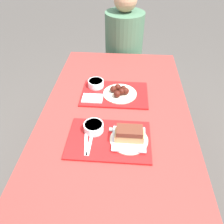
# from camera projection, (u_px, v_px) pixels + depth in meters

# --- Properties ---
(ground_plane) EXTENTS (12.00, 12.00, 0.00)m
(ground_plane) POSITION_uv_depth(u_px,v_px,m) (115.00, 178.00, 1.84)
(ground_plane) COLOR #4C4742
(picnic_table) EXTENTS (0.93, 1.64, 0.73)m
(picnic_table) POSITION_uv_depth(u_px,v_px,m) (116.00, 123.00, 1.42)
(picnic_table) COLOR maroon
(picnic_table) RESTS_ON ground_plane
(picnic_bench_far) EXTENTS (0.88, 0.28, 0.47)m
(picnic_bench_far) POSITION_uv_depth(u_px,v_px,m) (121.00, 73.00, 2.37)
(picnic_bench_far) COLOR maroon
(picnic_bench_far) RESTS_ON ground_plane
(tray_near) EXTENTS (0.45, 0.30, 0.01)m
(tray_near) POSITION_uv_depth(u_px,v_px,m) (109.00, 140.00, 1.19)
(tray_near) COLOR red
(tray_near) RESTS_ON picnic_table
(tray_far) EXTENTS (0.45, 0.30, 0.01)m
(tray_far) POSITION_uv_depth(u_px,v_px,m) (115.00, 94.00, 1.50)
(tray_far) COLOR red
(tray_far) RESTS_ON picnic_table
(bowl_coleslaw_near) EXTENTS (0.11, 0.11, 0.05)m
(bowl_coleslaw_near) POSITION_uv_depth(u_px,v_px,m) (94.00, 127.00, 1.21)
(bowl_coleslaw_near) COLOR white
(bowl_coleslaw_near) RESTS_ON tray_near
(brisket_sandwich_plate) EXTENTS (0.21, 0.21, 0.09)m
(brisket_sandwich_plate) POSITION_uv_depth(u_px,v_px,m) (129.00, 136.00, 1.15)
(brisket_sandwich_plate) COLOR beige
(brisket_sandwich_plate) RESTS_ON tray_near
(plastic_fork_near) EXTENTS (0.04, 0.17, 0.00)m
(plastic_fork_near) POSITION_uv_depth(u_px,v_px,m) (86.00, 143.00, 1.16)
(plastic_fork_near) COLOR white
(plastic_fork_near) RESTS_ON tray_near
(plastic_knife_near) EXTENTS (0.02, 0.17, 0.00)m
(plastic_knife_near) POSITION_uv_depth(u_px,v_px,m) (90.00, 143.00, 1.16)
(plastic_knife_near) COLOR white
(plastic_knife_near) RESTS_ON tray_near
(condiment_packet) EXTENTS (0.04, 0.03, 0.01)m
(condiment_packet) POSITION_uv_depth(u_px,v_px,m) (112.00, 130.00, 1.23)
(condiment_packet) COLOR #A59E93
(condiment_packet) RESTS_ON tray_near
(bowl_coleslaw_far) EXTENTS (0.11, 0.11, 0.05)m
(bowl_coleslaw_far) POSITION_uv_depth(u_px,v_px,m) (96.00, 83.00, 1.55)
(bowl_coleslaw_far) COLOR white
(bowl_coleslaw_far) RESTS_ON tray_far
(wings_plate_far) EXTENTS (0.23, 0.23, 0.06)m
(wings_plate_far) POSITION_uv_depth(u_px,v_px,m) (120.00, 92.00, 1.48)
(wings_plate_far) COLOR beige
(wings_plate_far) RESTS_ON tray_far
(napkin_far) EXTENTS (0.14, 0.10, 0.01)m
(napkin_far) POSITION_uv_depth(u_px,v_px,m) (92.00, 98.00, 1.45)
(napkin_far) COLOR white
(napkin_far) RESTS_ON tray_far
(person_seated_across) EXTENTS (0.37, 0.37, 0.76)m
(person_seated_across) POSITION_uv_depth(u_px,v_px,m) (124.00, 38.00, 2.11)
(person_seated_across) COLOR #477051
(person_seated_across) RESTS_ON picnic_bench_far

